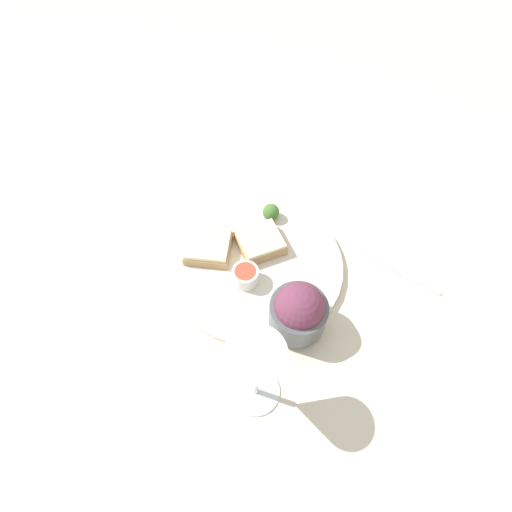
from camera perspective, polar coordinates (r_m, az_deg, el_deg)
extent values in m
plane|color=beige|center=(0.72, 0.00, -1.50)|extent=(4.00, 4.00, 0.00)
cylinder|color=silver|center=(0.71, 0.00, -1.20)|extent=(0.31, 0.31, 0.01)
cylinder|color=#4C5156|center=(0.63, 5.99, -8.30)|extent=(0.09, 0.09, 0.05)
sphere|color=#6B334C|center=(0.61, 6.22, -7.21)|extent=(0.08, 0.08, 0.08)
cylinder|color=white|center=(0.67, -1.50, -2.86)|extent=(0.04, 0.04, 0.03)
cylinder|color=#D14C38|center=(0.66, -1.52, -2.38)|extent=(0.04, 0.04, 0.01)
cube|color=tan|center=(0.72, 0.62, 1.83)|extent=(0.09, 0.09, 0.02)
cube|color=beige|center=(0.71, 0.63, 2.44)|extent=(0.09, 0.08, 0.01)
cube|color=tan|center=(0.72, -6.79, 1.11)|extent=(0.09, 0.09, 0.02)
cube|color=beige|center=(0.71, -6.89, 1.71)|extent=(0.09, 0.08, 0.01)
cylinder|color=silver|center=(0.63, -0.03, -18.72)|extent=(0.07, 0.07, 0.01)
cylinder|color=silver|center=(0.59, -0.03, -17.87)|extent=(0.01, 0.01, 0.06)
cone|color=silver|center=(0.52, -0.04, -15.52)|extent=(0.08, 0.08, 0.09)
sphere|color=#477533|center=(0.75, 2.15, 6.30)|extent=(0.03, 0.03, 0.03)
cube|color=silver|center=(0.75, 19.57, -1.96)|extent=(0.12, 0.12, 0.01)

